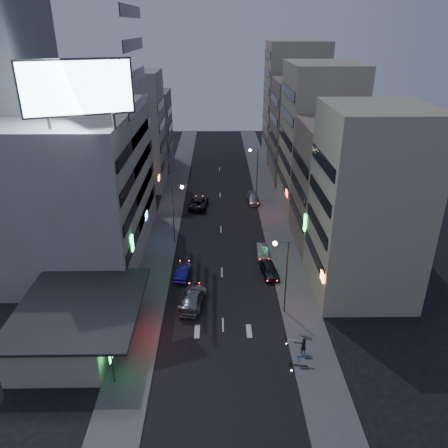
{
  "coord_description": "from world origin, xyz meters",
  "views": [
    {
      "loc": [
        -0.44,
        -30.85,
        26.83
      ],
      "look_at": [
        0.28,
        15.3,
        5.73
      ],
      "focal_mm": 35.0,
      "sensor_mm": 36.0,
      "label": 1
    }
  ],
  "objects_px": {
    "road_car_blue": "(183,272)",
    "scooter_blue": "(312,350)",
    "parked_car_left": "(199,202)",
    "road_car_silver": "(193,298)",
    "person": "(303,345)",
    "scooter_black_a": "(309,360)",
    "scooter_silver_a": "(315,362)",
    "scooter_silver_b": "(301,336)",
    "parked_car_right_near": "(270,270)",
    "parked_car_right_mid": "(262,252)",
    "scooter_black_b": "(313,333)",
    "parked_car_right_far": "(253,199)"
  },
  "relations": [
    {
      "from": "parked_car_right_far",
      "to": "person",
      "type": "relative_size",
      "value": 2.78
    },
    {
      "from": "scooter_silver_a",
      "to": "scooter_black_b",
      "type": "distance_m",
      "value": 3.79
    },
    {
      "from": "parked_car_right_near",
      "to": "road_car_silver",
      "type": "relative_size",
      "value": 0.75
    },
    {
      "from": "scooter_silver_a",
      "to": "road_car_blue",
      "type": "bearing_deg",
      "value": 55.1
    },
    {
      "from": "person",
      "to": "scooter_silver_b",
      "type": "relative_size",
      "value": 0.93
    },
    {
      "from": "scooter_blue",
      "to": "parked_car_right_mid",
      "type": "bearing_deg",
      "value": 5.47
    },
    {
      "from": "scooter_silver_a",
      "to": "scooter_silver_b",
      "type": "xyz_separation_m",
      "value": [
        -0.63,
        3.36,
        0.04
      ]
    },
    {
      "from": "parked_car_left",
      "to": "road_car_blue",
      "type": "xyz_separation_m",
      "value": [
        -0.98,
        -21.58,
        -0.14
      ]
    },
    {
      "from": "parked_car_right_near",
      "to": "parked_car_right_far",
      "type": "xyz_separation_m",
      "value": [
        -0.14,
        23.07,
        -0.06
      ]
    },
    {
      "from": "person",
      "to": "scooter_black_b",
      "type": "relative_size",
      "value": 1.0
    },
    {
      "from": "road_car_silver",
      "to": "person",
      "type": "distance_m",
      "value": 12.77
    },
    {
      "from": "parked_car_left",
      "to": "road_car_silver",
      "type": "xyz_separation_m",
      "value": [
        0.43,
        -27.09,
        -0.0
      ]
    },
    {
      "from": "parked_car_right_near",
      "to": "road_car_blue",
      "type": "bearing_deg",
      "value": 174.67
    },
    {
      "from": "parked_car_right_far",
      "to": "scooter_black_a",
      "type": "distance_m",
      "value": 38.2
    },
    {
      "from": "scooter_blue",
      "to": "parked_car_right_near",
      "type": "bearing_deg",
      "value": 6.5
    },
    {
      "from": "road_car_silver",
      "to": "scooter_silver_b",
      "type": "distance_m",
      "value": 11.94
    },
    {
      "from": "scooter_black_a",
      "to": "scooter_silver_a",
      "type": "xyz_separation_m",
      "value": [
        0.56,
        -0.11,
        -0.12
      ]
    },
    {
      "from": "scooter_black_b",
      "to": "scooter_blue",
      "type": "bearing_deg",
      "value": -175.59
    },
    {
      "from": "road_car_silver",
      "to": "parked_car_left",
      "type": "bearing_deg",
      "value": -79.46
    },
    {
      "from": "parked_car_right_mid",
      "to": "scooter_black_a",
      "type": "xyz_separation_m",
      "value": [
        2.09,
        -19.81,
        0.09
      ]
    },
    {
      "from": "scooter_black_b",
      "to": "parked_car_left",
      "type": "bearing_deg",
      "value": 38.44
    },
    {
      "from": "parked_car_right_near",
      "to": "parked_car_left",
      "type": "distance_m",
      "value": 23.18
    },
    {
      "from": "parked_car_right_mid",
      "to": "road_car_silver",
      "type": "xyz_separation_m",
      "value": [
        -8.28,
        -10.5,
        0.17
      ]
    },
    {
      "from": "parked_car_right_mid",
      "to": "scooter_black_a",
      "type": "distance_m",
      "value": 19.92
    },
    {
      "from": "road_car_silver",
      "to": "scooter_blue",
      "type": "distance_m",
      "value": 13.51
    },
    {
      "from": "person",
      "to": "scooter_black_a",
      "type": "xyz_separation_m",
      "value": [
        0.19,
        -1.59,
        -0.21
      ]
    },
    {
      "from": "scooter_silver_a",
      "to": "scooter_silver_b",
      "type": "height_order",
      "value": "scooter_silver_b"
    },
    {
      "from": "parked_car_right_near",
      "to": "scooter_silver_b",
      "type": "distance_m",
      "value": 11.96
    },
    {
      "from": "parked_car_left",
      "to": "person",
      "type": "height_order",
      "value": "person"
    },
    {
      "from": "scooter_blue",
      "to": "scooter_silver_b",
      "type": "height_order",
      "value": "scooter_blue"
    },
    {
      "from": "scooter_black_b",
      "to": "person",
      "type": "bearing_deg",
      "value": 166.34
    },
    {
      "from": "road_car_silver",
      "to": "scooter_blue",
      "type": "bearing_deg",
      "value": 153.25
    },
    {
      "from": "parked_car_right_mid",
      "to": "scooter_black_a",
      "type": "height_order",
      "value": "scooter_black_a"
    },
    {
      "from": "road_car_blue",
      "to": "road_car_silver",
      "type": "height_order",
      "value": "road_car_silver"
    },
    {
      "from": "scooter_black_b",
      "to": "scooter_silver_b",
      "type": "xyz_separation_m",
      "value": [
        -1.18,
        -0.4,
        0.04
      ]
    },
    {
      "from": "scooter_black_a",
      "to": "scooter_silver_a",
      "type": "relative_size",
      "value": 1.23
    },
    {
      "from": "road_car_blue",
      "to": "scooter_blue",
      "type": "relative_size",
      "value": 2.12
    },
    {
      "from": "parked_car_right_near",
      "to": "scooter_silver_a",
      "type": "height_order",
      "value": "parked_car_right_near"
    },
    {
      "from": "parked_car_right_far",
      "to": "scooter_silver_a",
      "type": "relative_size",
      "value": 2.81
    },
    {
      "from": "parked_car_left",
      "to": "scooter_black_b",
      "type": "bearing_deg",
      "value": 115.48
    },
    {
      "from": "person",
      "to": "scooter_blue",
      "type": "relative_size",
      "value": 0.85
    },
    {
      "from": "parked_car_right_mid",
      "to": "scooter_blue",
      "type": "height_order",
      "value": "scooter_blue"
    },
    {
      "from": "road_car_blue",
      "to": "person",
      "type": "bearing_deg",
      "value": 137.89
    },
    {
      "from": "road_car_silver",
      "to": "scooter_black_a",
      "type": "distance_m",
      "value": 13.94
    },
    {
      "from": "scooter_black_a",
      "to": "scooter_silver_b",
      "type": "bearing_deg",
      "value": 9.64
    },
    {
      "from": "road_car_silver",
      "to": "scooter_silver_a",
      "type": "relative_size",
      "value": 3.43
    },
    {
      "from": "parked_car_right_far",
      "to": "scooter_silver_a",
      "type": "distance_m",
      "value": 38.34
    },
    {
      "from": "parked_car_right_mid",
      "to": "scooter_silver_a",
      "type": "height_order",
      "value": "parked_car_right_mid"
    },
    {
      "from": "parked_car_right_mid",
      "to": "scooter_black_b",
      "type": "bearing_deg",
      "value": -76.58
    },
    {
      "from": "road_car_blue",
      "to": "scooter_silver_a",
      "type": "distance_m",
      "value": 19.37
    }
  ]
}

